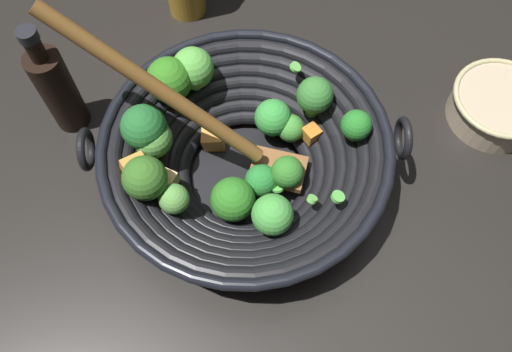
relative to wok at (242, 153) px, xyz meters
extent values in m
plane|color=black|center=(0.00, -0.01, -0.06)|extent=(4.00, 4.00, 0.00)
cylinder|color=black|center=(0.00, -0.01, -0.06)|extent=(0.15, 0.15, 0.01)
torus|color=black|center=(0.00, -0.01, -0.04)|extent=(0.20, 0.20, 0.02)
torus|color=black|center=(0.00, -0.01, -0.03)|extent=(0.22, 0.22, 0.02)
torus|color=black|center=(0.00, -0.01, -0.02)|extent=(0.25, 0.25, 0.02)
torus|color=black|center=(0.00, -0.01, -0.01)|extent=(0.27, 0.27, 0.02)
torus|color=black|center=(0.00, -0.01, 0.00)|extent=(0.30, 0.30, 0.02)
torus|color=black|center=(0.00, -0.01, 0.01)|extent=(0.32, 0.32, 0.02)
torus|color=black|center=(0.00, -0.01, 0.02)|extent=(0.35, 0.35, 0.02)
torus|color=black|center=(0.00, -0.01, 0.03)|extent=(0.37, 0.37, 0.01)
torus|color=black|center=(-0.10, 0.16, 0.03)|extent=(0.05, 0.04, 0.05)
torus|color=black|center=(0.10, -0.17, 0.03)|extent=(0.05, 0.04, 0.05)
cylinder|color=#84C153|center=(-0.10, 0.04, -0.01)|extent=(0.02, 0.02, 0.02)
sphere|color=#54923F|center=(-0.10, 0.04, 0.01)|extent=(0.04, 0.04, 0.04)
cylinder|color=olive|center=(-0.06, -0.02, -0.04)|extent=(0.03, 0.03, 0.02)
sphere|color=#2A711F|center=(-0.06, -0.02, -0.01)|extent=(0.06, 0.06, 0.06)
cylinder|color=#5E9548|center=(0.07, -0.01, -0.04)|extent=(0.02, 0.02, 0.01)
sphere|color=green|center=(0.07, -0.01, -0.01)|extent=(0.05, 0.05, 0.05)
cylinder|color=#71AA4E|center=(0.06, 0.11, 0.00)|extent=(0.03, 0.03, 0.02)
sphere|color=#55A440|center=(0.06, 0.11, 0.03)|extent=(0.06, 0.06, 0.06)
cylinder|color=#68934A|center=(-0.10, 0.07, 0.00)|extent=(0.03, 0.03, 0.02)
sphere|color=#316421|center=(-0.10, 0.07, 0.03)|extent=(0.05, 0.05, 0.05)
cylinder|color=#699C3A|center=(-0.05, 0.10, -0.01)|extent=(0.03, 0.03, 0.02)
sphere|color=#579941|center=(-0.05, 0.10, 0.02)|extent=(0.05, 0.05, 0.05)
cylinder|color=olive|center=(0.03, 0.13, 0.00)|extent=(0.03, 0.03, 0.02)
sphere|color=#31761C|center=(0.03, 0.13, 0.04)|extent=(0.06, 0.06, 0.06)
cylinder|color=#5E9246|center=(-0.01, -0.04, -0.04)|extent=(0.02, 0.02, 0.02)
sphere|color=#24762E|center=(-0.01, -0.04, -0.02)|extent=(0.04, 0.04, 0.04)
cylinder|color=#77AE48|center=(-0.06, -0.08, -0.02)|extent=(0.02, 0.02, 0.02)
sphere|color=green|center=(-0.06, -0.08, 0.01)|extent=(0.05, 0.05, 0.05)
cylinder|color=#6AA13F|center=(0.11, -0.05, 0.00)|extent=(0.03, 0.03, 0.02)
sphere|color=#33732F|center=(0.11, -0.05, 0.03)|extent=(0.05, 0.05, 0.05)
cylinder|color=#8AC158|center=(0.01, -0.06, -0.03)|extent=(0.02, 0.02, 0.02)
sphere|color=#2F7326|center=(0.01, -0.06, 0.00)|extent=(0.04, 0.04, 0.04)
cylinder|color=#669D4B|center=(0.07, -0.03, -0.04)|extent=(0.02, 0.02, 0.02)
sphere|color=#3E8733|center=(0.07, -0.03, -0.02)|extent=(0.04, 0.04, 0.04)
cylinder|color=#7EAF4A|center=(0.09, -0.11, 0.01)|extent=(0.02, 0.02, 0.01)
sphere|color=#247526|center=(0.09, -0.11, 0.04)|extent=(0.04, 0.04, 0.04)
cylinder|color=#6CAA3D|center=(-0.04, 0.11, 0.01)|extent=(0.03, 0.03, 0.01)
sphere|color=#22662C|center=(-0.04, 0.11, 0.04)|extent=(0.06, 0.06, 0.06)
cube|color=#C17325|center=(0.08, -0.06, -0.02)|extent=(0.03, 0.03, 0.02)
cube|color=#CA8433|center=(-0.09, 0.09, 0.02)|extent=(0.04, 0.04, 0.03)
cube|color=#E4BA67|center=(-0.08, 0.06, -0.01)|extent=(0.03, 0.03, 0.03)
cube|color=orange|center=(0.02, 0.06, -0.04)|extent=(0.04, 0.04, 0.03)
cylinder|color=#56B247|center=(-0.01, -0.13, 0.03)|extent=(0.02, 0.02, 0.01)
cylinder|color=#99D166|center=(-0.10, 0.08, 0.02)|extent=(0.02, 0.01, 0.01)
cylinder|color=#6BC651|center=(-0.08, 0.10, 0.01)|extent=(0.02, 0.02, 0.01)
cylinder|color=#6BC651|center=(-0.06, -0.01, -0.03)|extent=(0.02, 0.02, 0.01)
cylinder|color=#6BC651|center=(0.12, -0.05, 0.03)|extent=(0.02, 0.02, 0.01)
cylinder|color=#6BC651|center=(-0.02, -0.11, 0.01)|extent=(0.01, 0.01, 0.01)
cylinder|color=#56B247|center=(-0.04, -0.06, -0.02)|extent=(0.02, 0.02, 0.01)
cylinder|color=#6BC651|center=(0.13, -0.01, 0.03)|extent=(0.02, 0.02, 0.01)
cylinder|color=#56B247|center=(-0.01, -0.06, -0.02)|extent=(0.02, 0.02, 0.01)
cylinder|color=#56B247|center=(0.08, -0.04, -0.03)|extent=(0.01, 0.01, 0.01)
cube|color=brown|center=(0.01, -0.05, -0.02)|extent=(0.07, 0.08, 0.01)
cylinder|color=brown|center=(-0.02, 0.09, 0.10)|extent=(0.08, 0.23, 0.21)
cylinder|color=black|center=(-0.04, 0.26, 0.00)|extent=(0.05, 0.05, 0.14)
cylinder|color=black|center=(-0.04, 0.26, 0.09)|extent=(0.02, 0.02, 0.03)
cylinder|color=black|center=(-0.04, 0.26, 0.11)|extent=(0.02, 0.02, 0.01)
cylinder|color=tan|center=(0.27, -0.26, -0.04)|extent=(0.13, 0.13, 0.05)
torus|color=tan|center=(0.27, -0.26, -0.02)|extent=(0.14, 0.14, 0.01)
cylinder|color=#99D166|center=(0.25, -0.27, -0.04)|extent=(0.02, 0.02, 0.01)
cylinder|color=#6BC651|center=(0.28, -0.26, -0.04)|extent=(0.02, 0.02, 0.01)
camera|label=1|loc=(-0.28, -0.18, 0.57)|focal=36.41mm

